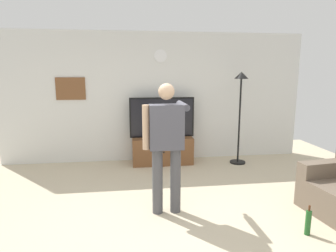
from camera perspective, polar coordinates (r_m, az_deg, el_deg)
The scene contains 9 objects.
ground_plane at distance 3.80m, azimuth 2.10°, elevation -19.23°, with size 8.40×8.40×0.00m, color beige.
back_wall at distance 6.25m, azimuth -2.45°, elevation 5.62°, with size 6.40×0.10×2.70m, color silver.
tv_stand at distance 6.10m, azimuth -1.11°, elevation -4.74°, with size 1.24×0.53×0.55m.
television at distance 6.00m, azimuth -1.19°, elevation 1.71°, with size 1.33×0.07×0.82m.
wall_clock at distance 6.18m, azimuth -1.50°, elevation 13.53°, with size 0.26×0.26×0.03m, color white.
framed_picture at distance 6.26m, azimuth -18.48°, elevation 6.94°, with size 0.58×0.04×0.45m, color brown.
floor_lamp at distance 6.10m, azimuth 13.96°, elevation 5.21°, with size 0.32×0.32×1.89m.
person_standing_nearer_lamp at distance 3.83m, azimuth -0.32°, elevation -2.86°, with size 0.62×0.78×1.74m.
beverage_bottle at distance 3.94m, azimuth 25.69°, elevation -16.61°, with size 0.07×0.07×0.37m.
Camera 1 is at (-0.57, -3.25, 1.89)m, focal length 31.20 mm.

